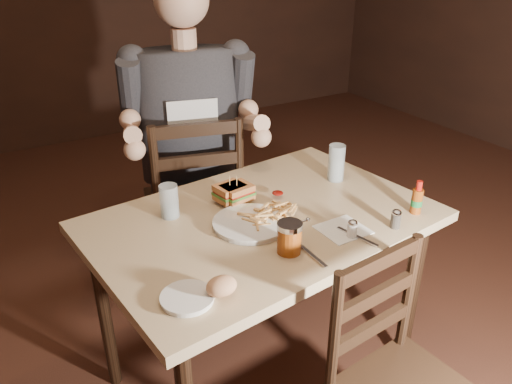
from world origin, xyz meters
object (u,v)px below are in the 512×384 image
main_table (263,235)px  hot_sauce (417,197)px  glass_left (169,201)px  side_plate (187,299)px  chair_far (194,204)px  glass_right (336,163)px  syrup_dispenser (289,238)px  dinner_plate (250,224)px  diner (189,101)px

main_table → hot_sauce: size_ratio=10.09×
glass_left → side_plate: (-0.14, -0.48, -0.06)m
chair_far → glass_right: size_ratio=6.41×
main_table → syrup_dispenser: size_ratio=12.21×
main_table → hot_sauce: bearing=-27.5°
glass_right → dinner_plate: bearing=-163.3°
dinner_plate → glass_right: 0.53m
hot_sauce → main_table: bearing=152.5°
side_plate → diner: bearing=65.0°
glass_right → hot_sauce: (0.07, -0.38, -0.01)m
main_table → side_plate: bearing=-145.2°
chair_far → side_plate: size_ratio=6.66×
hot_sauce → syrup_dispenser: 0.55m
main_table → chair_far: bearing=88.4°
dinner_plate → glass_left: 0.31m
glass_right → chair_far: bearing=125.6°
syrup_dispenser → dinner_plate: bearing=91.0°
diner → side_plate: (-0.44, -0.94, -0.27)m
main_table → diner: diner is taller
syrup_dispenser → chair_far: bearing=79.7°
chair_far → hot_sauce: 1.12m
chair_far → side_plate: 1.12m
diner → dinner_plate: (-0.08, -0.67, -0.27)m
glass_right → main_table: bearing=-164.9°
diner → hot_sauce: size_ratio=8.18×
main_table → diner: (0.00, 0.64, 0.36)m
glass_right → syrup_dispenser: (-0.48, -0.36, -0.02)m
dinner_plate → glass_right: (0.50, 0.15, 0.07)m
hot_sauce → side_plate: bearing=-177.7°
side_plate → chair_far: bearing=65.5°
diner → side_plate: diner is taller
diner → syrup_dispenser: bearing=-78.7°
dinner_plate → glass_left: glass_left is taller
glass_left → syrup_dispenser: bearing=-59.8°
syrup_dispenser → hot_sauce: bearing=-8.5°
diner → side_plate: size_ratio=7.10×
dinner_plate → syrup_dispenser: bearing=-82.8°
diner → syrup_dispenser: (-0.05, -0.88, -0.22)m
diner → glass_left: 0.59m
glass_right → side_plate: (-0.86, -0.42, -0.07)m
main_table → diner: 0.73m
dinner_plate → hot_sauce: size_ratio=2.01×
glass_left → side_plate: bearing=-106.5°
main_table → diner: bearing=89.6°
chair_far → side_plate: chair_far is taller
main_table → side_plate: size_ratio=8.75×
glass_left → syrup_dispenser: size_ratio=1.16×
chair_far → glass_right: 0.79m
chair_far → glass_left: 0.69m
chair_far → glass_left: bearing=73.7°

